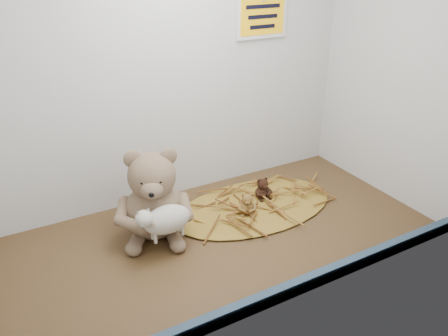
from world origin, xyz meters
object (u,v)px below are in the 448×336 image
main_teddy (153,193)px  mini_teddy_brown (262,187)px  toy_lamb (167,220)px  mini_teddy_tan (247,203)px

main_teddy → mini_teddy_brown: (37.24, 1.31, -8.66)cm
toy_lamb → mini_teddy_tan: 29.01cm
main_teddy → mini_teddy_brown: 38.26cm
main_teddy → mini_teddy_brown: main_teddy is taller
toy_lamb → mini_teddy_tan: size_ratio=2.42×
toy_lamb → mini_teddy_brown: bearing=16.2°
main_teddy → mini_teddy_tan: bearing=12.4°
main_teddy → toy_lamb: size_ratio=1.58×
mini_teddy_tan → mini_teddy_brown: 10.87cm
toy_lamb → mini_teddy_tan: toy_lamb is taller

